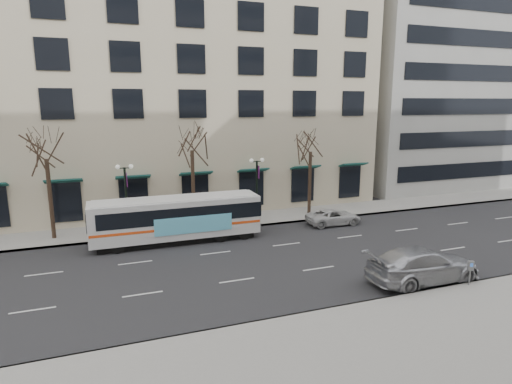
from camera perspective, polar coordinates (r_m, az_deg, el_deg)
name	(u,v)px	position (r m, az deg, el deg)	size (l,w,h in m)	color
ground	(225,266)	(25.84, -4.12, -9.76)	(160.00, 160.00, 0.00)	black
sidewalk_far	(254,219)	(35.40, -0.33, -3.58)	(80.00, 4.00, 0.15)	gray
building_hotel	(144,76)	(44.43, -14.67, 14.72)	(40.00, 20.00, 24.00)	#C0B192
building_office	(429,35)	(59.09, 22.13, 18.82)	(25.00, 20.00, 35.00)	#999993
tree_far_left	(45,145)	(32.25, -26.33, 5.65)	(3.60, 3.60, 8.34)	black
tree_far_mid	(192,138)	(32.69, -8.58, 7.17)	(3.60, 3.60, 8.55)	black
tree_far_right	(311,140)	(36.07, 7.32, 6.87)	(3.60, 3.60, 8.06)	black
lamp_post_left	(126,196)	(32.05, -16.91, -0.47)	(1.22, 0.45, 5.21)	black
lamp_post_right	(257,186)	(34.01, 0.13, 0.74)	(1.22, 0.45, 5.21)	black
city_bus	(178,218)	(30.03, -10.40, -3.39)	(11.53, 2.60, 3.12)	silver
silver_car	(423,265)	(25.04, 21.39, -9.03)	(2.61, 6.42, 1.86)	#B3B4BB
white_pickup	(334,217)	(34.48, 10.31, -3.28)	(2.03, 4.39, 1.22)	#BCBCBC
pay_station	(471,268)	(25.16, 26.70, -9.00)	(0.33, 0.28, 1.30)	slate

